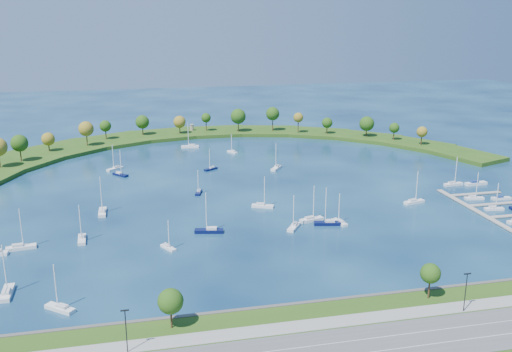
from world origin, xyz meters
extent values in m
plane|color=#061B3B|center=(0.00, 0.00, 0.00)|extent=(700.00, 700.00, 0.00)
cube|color=#244813|center=(0.00, -124.00, 0.80)|extent=(420.00, 42.00, 1.60)
cube|color=#474442|center=(0.00, -102.50, 0.90)|extent=(420.00, 1.20, 1.80)
cube|color=#515154|center=(0.00, -124.00, 1.66)|extent=(420.00, 16.00, 0.12)
cube|color=gray|center=(0.00, -113.00, 1.66)|extent=(420.00, 5.00, 0.12)
cube|color=silver|center=(0.00, -121.50, 1.73)|extent=(420.00, 0.15, 0.02)
cylinder|color=#382314|center=(-40.00, -107.00, 4.22)|extent=(0.56, 0.56, 5.25)
sphere|color=#254711|center=(-40.00, -107.00, 8.05)|extent=(6.00, 6.00, 6.00)
cylinder|color=#382314|center=(25.00, -107.00, 4.40)|extent=(0.56, 0.56, 5.60)
sphere|color=#254711|center=(25.00, -107.00, 8.24)|extent=(5.20, 5.20, 5.20)
cylinder|color=black|center=(-50.00, -115.00, 6.60)|extent=(0.24, 0.24, 10.00)
cylinder|color=black|center=(30.00, -115.00, 6.60)|extent=(0.24, 0.24, 10.00)
cube|color=#244813|center=(-104.03, 64.58, 1.00)|extent=(54.07, 56.09, 2.00)
cube|color=#244813|center=(-83.21, 87.27, 1.00)|extent=(55.20, 54.07, 2.00)
cube|color=#244813|center=(-57.57, 104.32, 1.00)|extent=(53.65, 48.47, 2.00)
cube|color=#244813|center=(-28.60, 114.76, 1.00)|extent=(49.62, 39.75, 2.00)
cube|color=#244813|center=(2.03, 117.98, 1.00)|extent=(44.32, 29.96, 2.00)
cube|color=#244813|center=(32.54, 113.79, 1.00)|extent=(49.49, 38.05, 2.00)
cube|color=#244813|center=(61.17, 102.44, 1.00)|extent=(51.13, 44.12, 2.00)
cube|color=#244813|center=(86.25, 84.58, 1.00)|extent=(49.19, 47.96, 2.00)
cube|color=#244813|center=(106.34, 61.24, 1.00)|extent=(43.90, 49.49, 2.00)
cube|color=#244813|center=(120.28, 33.78, 1.00)|extent=(35.67, 48.74, 2.00)
cylinder|color=#382314|center=(-99.55, 62.30, 5.71)|extent=(0.56, 0.56, 7.42)
sphere|color=#254711|center=(-99.55, 62.30, 11.08)|extent=(8.30, 8.30, 8.30)
cylinder|color=#382314|center=(-88.86, 81.66, 4.56)|extent=(0.56, 0.56, 5.13)
sphere|color=brown|center=(-88.86, 81.66, 8.50)|extent=(6.87, 6.87, 6.87)
cylinder|color=#382314|center=(-70.11, 90.18, 5.91)|extent=(0.56, 0.56, 7.83)
sphere|color=brown|center=(-70.11, 90.18, 11.46)|extent=(8.14, 8.14, 8.14)
cylinder|color=#382314|center=(-60.60, 105.57, 5.19)|extent=(0.56, 0.56, 6.39)
sphere|color=#254711|center=(-60.60, 105.57, 9.70)|extent=(6.57, 6.57, 6.57)
cylinder|color=#382314|center=(-39.64, 113.18, 5.11)|extent=(0.56, 0.56, 6.22)
sphere|color=#254711|center=(-39.64, 113.18, 9.82)|extent=(8.04, 8.04, 8.04)
cylinder|color=#382314|center=(-17.83, 112.42, 4.82)|extent=(0.56, 0.56, 5.64)
sphere|color=brown|center=(-17.83, 112.42, 9.11)|extent=(7.33, 7.33, 7.33)
cylinder|color=#382314|center=(-1.32, 116.54, 5.53)|extent=(0.56, 0.56, 7.07)
sphere|color=#254711|center=(-1.32, 116.54, 10.23)|extent=(5.83, 5.83, 5.83)
cylinder|color=#382314|center=(17.49, 110.34, 5.81)|extent=(0.56, 0.56, 7.62)
sphere|color=#254711|center=(17.49, 110.34, 11.46)|extent=(9.21, 9.21, 9.21)
cylinder|color=#382314|center=(38.43, 108.10, 6.51)|extent=(0.56, 0.56, 9.03)
sphere|color=#254711|center=(38.43, 108.10, 12.67)|extent=(8.19, 8.19, 8.19)
cylinder|color=#382314|center=(51.99, 98.89, 6.11)|extent=(0.56, 0.56, 8.22)
sphere|color=brown|center=(51.99, 98.89, 11.40)|extent=(5.92, 5.92, 5.92)
cylinder|color=#382314|center=(68.18, 92.82, 4.68)|extent=(0.56, 0.56, 5.37)
sphere|color=#254711|center=(68.18, 92.82, 8.63)|extent=(6.32, 6.32, 6.32)
cylinder|color=#382314|center=(87.88, 79.89, 4.96)|extent=(0.56, 0.56, 5.93)
sphere|color=#254711|center=(87.88, 79.89, 9.65)|extent=(8.60, 8.60, 8.60)
cylinder|color=#382314|center=(99.27, 67.51, 4.97)|extent=(0.56, 0.56, 5.94)
sphere|color=#254711|center=(99.27, 67.51, 9.09)|extent=(5.77, 5.77, 5.77)
cylinder|color=#382314|center=(108.49, 52.75, 5.07)|extent=(0.56, 0.56, 6.14)
sphere|color=brown|center=(108.49, 52.75, 9.31)|extent=(5.87, 5.87, 5.87)
cylinder|color=gray|center=(-9.78, 120.14, 3.79)|extent=(2.20, 2.20, 3.58)
cylinder|color=gray|center=(-9.78, 120.14, 5.73)|extent=(2.60, 2.60, 0.30)
cube|color=gray|center=(78.00, -61.00, 0.35)|extent=(2.20, 82.00, 0.40)
cube|color=gray|center=(90.10, -41.20, 0.35)|extent=(22.00, 2.00, 0.40)
cube|color=gray|center=(90.10, -28.00, 0.35)|extent=(22.00, 2.00, 0.40)
cylinder|color=#382314|center=(101.00, -28.00, 0.60)|extent=(0.36, 0.36, 1.60)
cube|color=white|center=(-58.60, -18.60, 0.57)|extent=(2.73, 9.50, 1.14)
cube|color=silver|center=(-58.61, -19.55, 1.54)|extent=(1.89, 3.33, 0.80)
cylinder|color=silver|center=(-58.60, -17.84, 7.54)|extent=(0.32, 0.32, 12.80)
cube|color=#090F3A|center=(-10.62, 33.54, 0.42)|extent=(7.00, 5.45, 0.84)
cube|color=silver|center=(-10.02, 33.92, 1.14)|extent=(2.82, 2.49, 0.59)
cylinder|color=silver|center=(-11.09, 33.24, 5.60)|extent=(0.32, 0.32, 9.50)
cube|color=white|center=(14.64, -42.95, 0.53)|extent=(9.25, 4.72, 1.07)
cube|color=silver|center=(13.78, -43.18, 1.44)|extent=(3.46, 2.49, 0.75)
cylinder|color=silver|center=(15.32, -42.76, 7.08)|extent=(0.32, 0.32, 12.02)
cube|color=white|center=(-66.46, -90.00, 0.50)|extent=(7.94, 7.10, 1.00)
cube|color=silver|center=(-65.82, -90.53, 1.35)|extent=(3.30, 3.12, 0.70)
cylinder|color=silver|center=(-66.98, -89.58, 6.64)|extent=(0.32, 0.32, 11.27)
cube|color=white|center=(1.03, -24.56, 0.50)|extent=(8.63, 5.36, 1.00)
cube|color=silver|center=(0.25, -24.24, 1.36)|extent=(3.33, 2.63, 0.70)
cylinder|color=silver|center=(1.65, -24.81, 6.65)|extent=(0.32, 0.32, 11.30)
cube|color=#090F3A|center=(-20.75, -1.84, 0.41)|extent=(3.87, 7.13, 0.82)
cube|color=silver|center=(-20.55, -1.18, 1.11)|extent=(2.00, 2.69, 0.58)
cylinder|color=silver|center=(-20.92, -2.36, 5.46)|extent=(0.32, 0.32, 9.27)
cube|color=white|center=(5.57, 65.38, 0.40)|extent=(5.05, 6.75, 0.81)
cube|color=silver|center=(5.91, 64.80, 1.09)|extent=(2.33, 2.70, 0.57)
cylinder|color=silver|center=(5.29, 65.84, 5.35)|extent=(0.32, 0.32, 9.09)
cube|color=#090F3A|center=(-52.36, 32.41, 0.50)|extent=(7.27, 7.76, 1.00)
cube|color=silver|center=(-52.91, 33.03, 1.35)|extent=(3.15, 3.26, 0.70)
cylinder|color=silver|center=(-51.91, 31.91, 6.61)|extent=(0.32, 0.32, 11.23)
cube|color=white|center=(-37.18, -57.07, 0.40)|extent=(4.82, 6.65, 0.79)
cube|color=silver|center=(-37.50, -56.49, 1.07)|extent=(2.25, 2.64, 0.55)
cylinder|color=silver|center=(-36.92, -57.53, 5.24)|extent=(0.32, 0.32, 8.90)
cube|color=#090F3A|center=(-22.72, -45.98, 0.58)|extent=(10.00, 4.64, 1.16)
cube|color=silver|center=(-21.78, -46.18, 1.56)|extent=(3.70, 2.55, 0.81)
cylinder|color=silver|center=(-23.48, -45.82, 7.67)|extent=(0.32, 0.32, 13.03)
cube|color=white|center=(-15.15, 82.14, 0.58)|extent=(9.87, 3.64, 1.16)
cube|color=silver|center=(-14.19, 82.05, 1.56)|extent=(3.55, 2.21, 0.81)
cylinder|color=silver|center=(-15.91, 82.22, 7.67)|extent=(0.32, 0.32, 13.02)
cube|color=white|center=(-80.90, -78.50, 0.57)|extent=(2.81, 9.47, 1.13)
cube|color=silver|center=(-80.88, -79.44, 1.53)|extent=(1.91, 3.33, 0.79)
cylinder|color=silver|center=(-80.91, -77.74, 7.49)|extent=(0.32, 0.32, 12.71)
cube|color=white|center=(-54.93, 43.57, 0.50)|extent=(7.98, 7.07, 1.00)
cube|color=silver|center=(-54.28, 44.09, 1.35)|extent=(3.31, 3.11, 0.70)
cylinder|color=silver|center=(-55.45, 43.15, 6.65)|extent=(0.32, 0.32, 11.29)
cube|color=white|center=(23.53, -47.45, 0.45)|extent=(3.89, 7.76, 0.90)
cube|color=silver|center=(23.71, -48.18, 1.21)|extent=(2.07, 2.90, 0.63)
cylinder|color=silver|center=(23.38, -46.87, 5.94)|extent=(0.32, 0.32, 10.09)
cube|color=#090F3A|center=(18.85, -47.75, 0.56)|extent=(9.62, 4.43, 1.11)
cube|color=silver|center=(19.76, -47.94, 1.50)|extent=(3.55, 2.44, 0.78)
cylinder|color=silver|center=(18.12, -47.60, 7.38)|extent=(0.32, 0.32, 12.53)
cube|color=white|center=(60.00, -32.68, 0.52)|extent=(9.02, 4.39, 1.04)
cube|color=silver|center=(59.15, -32.88, 1.41)|extent=(3.35, 2.36, 0.73)
cylinder|color=silver|center=(60.68, -32.52, 6.91)|extent=(0.32, 0.32, 11.73)
cube|color=white|center=(-82.45, -47.06, 0.54)|extent=(9.32, 3.77, 1.09)
cube|color=silver|center=(-83.34, -47.19, 1.47)|extent=(3.38, 2.20, 0.76)
cylinder|color=silver|center=(-81.73, -46.96, 7.20)|extent=(0.32, 0.32, 12.22)
cube|color=white|center=(6.43, -48.57, 0.50)|extent=(6.63, 8.21, 1.00)
cube|color=silver|center=(6.90, -47.88, 1.35)|extent=(3.00, 3.34, 0.70)
cylinder|color=silver|center=(6.06, -49.12, 6.64)|extent=(0.32, 0.32, 11.27)
cube|color=white|center=(-64.21, -44.29, 0.51)|extent=(2.77, 8.65, 1.03)
cube|color=silver|center=(-64.24, -43.43, 1.39)|extent=(1.80, 3.06, 0.72)
cylinder|color=silver|center=(-64.18, -44.97, 6.80)|extent=(0.32, 0.32, 11.54)
cube|color=white|center=(20.06, 27.96, 0.52)|extent=(7.11, 8.43, 1.04)
cube|color=silver|center=(20.58, 28.66, 1.41)|extent=(3.17, 3.46, 0.73)
cylinder|color=silver|center=(19.65, 27.40, 6.90)|extent=(0.32, 0.32, 11.72)
cube|color=white|center=(85.60, -46.62, 0.43)|extent=(7.44, 3.18, 0.87)
cube|color=silver|center=(84.89, -46.50, 1.17)|extent=(2.72, 1.81, 0.61)
cylinder|color=silver|center=(86.17, -46.71, 5.73)|extent=(0.32, 0.32, 9.73)
cube|color=white|center=(85.60, -33.61, 0.46)|extent=(7.85, 3.31, 0.91)
cube|color=silver|center=(84.85, -33.49, 1.23)|extent=(2.87, 1.89, 0.64)
cylinder|color=silver|center=(86.20, -33.71, 6.05)|extent=(0.32, 0.32, 10.27)
cube|color=white|center=(96.10, -35.98, 0.47)|extent=(7.93, 2.86, 0.93)
cube|color=navy|center=(95.33, -35.91, 1.26)|extent=(2.84, 1.76, 0.65)
cube|color=white|center=(88.00, -14.32, 0.51)|extent=(8.72, 3.33, 1.02)
cube|color=silver|center=(87.16, -14.42, 1.38)|extent=(3.15, 1.99, 0.71)
cylinder|color=silver|center=(88.68, -14.24, 6.76)|extent=(0.32, 0.32, 11.47)
cube|color=white|center=(98.00, -15.70, 0.59)|extent=(10.01, 3.50, 1.18)
cube|color=navy|center=(97.02, -15.78, 1.59)|extent=(3.58, 2.18, 0.83)
camera|label=1|loc=(-46.47, -225.34, 71.46)|focal=40.01mm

